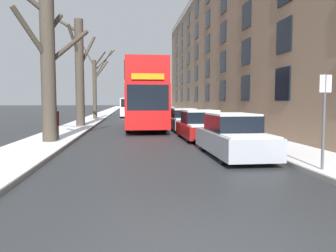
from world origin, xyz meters
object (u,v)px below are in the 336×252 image
object	(u,v)px
parked_car_4	(166,115)
oncoming_van	(129,107)
bare_tree_left_0	(47,63)
parked_car_3	(173,117)
double_decker_bus	(144,93)
parked_car_1	(200,126)
bare_tree_left_2	(96,84)
parked_car_2	(184,120)
bare_tree_left_1	(80,71)
street_sign_post	(324,118)
parked_car_0	(233,137)
pedestrian_left_sidewalk	(55,123)

from	to	relation	value
parked_car_4	oncoming_van	world-z (taller)	oncoming_van
bare_tree_left_0	parked_car_3	size ratio (longest dim) A/B	1.72
double_decker_bus	parked_car_1	world-z (taller)	double_decker_bus
parked_car_1	bare_tree_left_0	bearing A→B (deg)	-170.07
bare_tree_left_2	parked_car_1	world-z (taller)	bare_tree_left_2
double_decker_bus	parked_car_2	bearing A→B (deg)	-40.01
bare_tree_left_1	bare_tree_left_2	size ratio (longest dim) A/B	1.01
oncoming_van	street_sign_post	xyz separation A→B (m)	(4.98, -31.54, 0.25)
oncoming_van	bare_tree_left_0	bearing A→B (deg)	-98.12
double_decker_bus	oncoming_van	size ratio (longest dim) A/B	2.22
parked_car_3	bare_tree_left_1	bearing A→B (deg)	-163.51
bare_tree_left_0	double_decker_bus	xyz separation A→B (m)	(4.54, 8.45, -1.08)
double_decker_bus	parked_car_0	bearing A→B (deg)	-78.47
bare_tree_left_0	double_decker_bus	size ratio (longest dim) A/B	0.68
bare_tree_left_2	oncoming_van	world-z (taller)	bare_tree_left_2
bare_tree_left_1	oncoming_van	world-z (taller)	bare_tree_left_1
bare_tree_left_1	pedestrian_left_sidewalk	world-z (taller)	bare_tree_left_1
parked_car_0	street_sign_post	bearing A→B (deg)	-65.85
parked_car_1	parked_car_4	distance (m)	15.34
parked_car_3	pedestrian_left_sidewalk	size ratio (longest dim) A/B	2.65
bare_tree_left_1	parked_car_3	distance (m)	8.15
parked_car_3	bare_tree_left_2	bearing A→B (deg)	132.93
pedestrian_left_sidewalk	bare_tree_left_2	bearing A→B (deg)	52.10
bare_tree_left_1	parked_car_2	xyz separation A→B (m)	(7.07, -3.02, -3.43)
bare_tree_left_1	parked_car_2	world-z (taller)	bare_tree_left_1
street_sign_post	parked_car_3	bearing A→B (deg)	94.29
bare_tree_left_0	parked_car_1	size ratio (longest dim) A/B	1.80
parked_car_4	oncoming_van	bearing A→B (deg)	114.47
bare_tree_left_2	street_sign_post	world-z (taller)	bare_tree_left_2
parked_car_4	street_sign_post	size ratio (longest dim) A/B	1.51
parked_car_1	parked_car_2	size ratio (longest dim) A/B	1.05
bare_tree_left_2	parked_car_2	bearing A→B (deg)	-61.19
oncoming_van	parked_car_4	bearing A→B (deg)	-65.53
oncoming_van	pedestrian_left_sidewalk	xyz separation A→B (m)	(-3.40, -23.67, -0.32)
parked_car_2	oncoming_van	size ratio (longest dim) A/B	0.80
bare_tree_left_1	parked_car_0	world-z (taller)	bare_tree_left_1
parked_car_0	oncoming_van	size ratio (longest dim) A/B	0.89
bare_tree_left_1	parked_car_4	world-z (taller)	bare_tree_left_1
bare_tree_left_0	pedestrian_left_sidewalk	world-z (taller)	bare_tree_left_0
bare_tree_left_0	oncoming_van	xyz separation A→B (m)	(3.49, 24.46, -2.34)
bare_tree_left_1	bare_tree_left_2	distance (m)	9.50
bare_tree_left_1	parked_car_3	world-z (taller)	bare_tree_left_1
double_decker_bus	parked_car_3	bearing A→B (deg)	49.62
bare_tree_left_2	parked_car_2	distance (m)	14.58
parked_car_1	parked_car_3	bearing A→B (deg)	90.00
bare_tree_left_2	parked_car_4	xyz separation A→B (m)	(6.88, -2.25, -3.01)
parked_car_1	street_sign_post	distance (m)	8.48
parked_car_0	oncoming_van	world-z (taller)	oncoming_van
bare_tree_left_2	parked_car_0	xyz separation A→B (m)	(6.88, -22.81, -2.96)
double_decker_bus	parked_car_3	world-z (taller)	double_decker_bus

